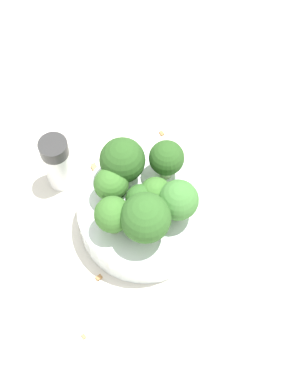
% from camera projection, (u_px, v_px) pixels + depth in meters
% --- Properties ---
extents(ground_plane, '(3.00, 3.00, 0.00)m').
position_uv_depth(ground_plane, '(144.00, 224.00, 0.66)').
color(ground_plane, silver).
extents(bowl, '(0.16, 0.16, 0.05)m').
position_uv_depth(bowl, '(144.00, 215.00, 0.64)').
color(bowl, silver).
rests_on(bowl, ground_plane).
extents(broccoli_floret_0, '(0.03, 0.03, 0.05)m').
position_uv_depth(broccoli_floret_0, '(138.00, 199.00, 0.59)').
color(broccoli_floret_0, '#8EB770').
rests_on(broccoli_floret_0, bowl).
extents(broccoli_floret_1, '(0.04, 0.04, 0.05)m').
position_uv_depth(broccoli_floret_1, '(111.00, 185.00, 0.60)').
color(broccoli_floret_1, '#84AD66').
rests_on(broccoli_floret_1, bowl).
extents(broccoli_floret_2, '(0.06, 0.06, 0.07)m').
position_uv_depth(broccoli_floret_2, '(146.00, 219.00, 0.57)').
color(broccoli_floret_2, '#84AD66').
rests_on(broccoli_floret_2, bowl).
extents(broccoli_floret_3, '(0.04, 0.04, 0.05)m').
position_uv_depth(broccoli_floret_3, '(155.00, 194.00, 0.60)').
color(broccoli_floret_3, '#84AD66').
rests_on(broccoli_floret_3, bowl).
extents(broccoli_floret_4, '(0.04, 0.04, 0.05)m').
position_uv_depth(broccoli_floret_4, '(113.00, 215.00, 0.58)').
color(broccoli_floret_4, '#84AD66').
rests_on(broccoli_floret_4, bowl).
extents(broccoli_floret_5, '(0.04, 0.04, 0.06)m').
position_uv_depth(broccoli_floret_5, '(170.00, 161.00, 0.61)').
color(broccoli_floret_5, '#8EB770').
rests_on(broccoli_floret_5, bowl).
extents(broccoli_floret_6, '(0.05, 0.05, 0.06)m').
position_uv_depth(broccoli_floret_6, '(178.00, 201.00, 0.58)').
color(broccoli_floret_6, '#7A9E5B').
rests_on(broccoli_floret_6, bowl).
extents(broccoli_floret_7, '(0.05, 0.05, 0.07)m').
position_uv_depth(broccoli_floret_7, '(122.00, 161.00, 0.61)').
color(broccoli_floret_7, '#84AD66').
rests_on(broccoli_floret_7, bowl).
extents(pepper_shaker, '(0.03, 0.03, 0.08)m').
position_uv_depth(pepper_shaker, '(56.00, 164.00, 0.65)').
color(pepper_shaker, silver).
rests_on(pepper_shaker, ground_plane).
extents(almond_crumb_0, '(0.01, 0.01, 0.01)m').
position_uv_depth(almond_crumb_0, '(99.00, 277.00, 0.62)').
color(almond_crumb_0, olive).
rests_on(almond_crumb_0, ground_plane).
extents(almond_crumb_1, '(0.01, 0.01, 0.01)m').
position_uv_depth(almond_crumb_1, '(94.00, 166.00, 0.70)').
color(almond_crumb_1, '#AD7F4C').
rests_on(almond_crumb_1, ground_plane).
extents(almond_crumb_2, '(0.01, 0.01, 0.01)m').
position_uv_depth(almond_crumb_2, '(84.00, 336.00, 0.59)').
color(almond_crumb_2, '#AD7F4C').
rests_on(almond_crumb_2, ground_plane).
extents(almond_crumb_3, '(0.01, 0.01, 0.01)m').
position_uv_depth(almond_crumb_3, '(162.00, 133.00, 0.72)').
color(almond_crumb_3, olive).
rests_on(almond_crumb_3, ground_plane).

